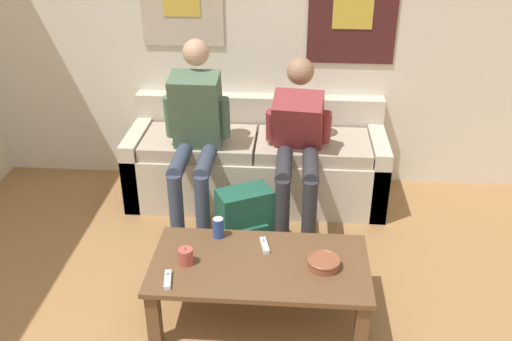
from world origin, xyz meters
TOP-DOWN VIEW (x-y plane):
  - wall_back at (0.00, 2.79)m, footprint 10.00×0.07m
  - couch at (-0.05, 2.43)m, footprint 1.96×0.70m
  - coffee_table at (0.07, 1.03)m, footprint 1.22×0.63m
  - person_seated_adult at (-0.46, 2.07)m, footprint 0.47×0.82m
  - person_seated_teen at (0.26, 2.09)m, footprint 0.47×0.95m
  - backpack at (-0.08, 1.70)m, footprint 0.41×0.34m
  - ceramic_bowl at (0.42, 1.02)m, footprint 0.18×0.18m
  - pillar_candle at (-0.34, 1.00)m, footprint 0.08×0.08m
  - drink_can_blue at (-0.20, 1.28)m, footprint 0.07×0.07m
  - game_controller_near_left at (0.08, 1.19)m, footprint 0.07×0.15m
  - game_controller_near_right at (-0.41, 0.83)m, footprint 0.06×0.15m

SIDE VIEW (x-z plane):
  - backpack at x=-0.08m, z-range -0.01..0.44m
  - couch at x=-0.05m, z-range -0.09..0.66m
  - coffee_table at x=0.07m, z-range 0.13..0.51m
  - game_controller_near_left at x=0.08m, z-range 0.38..0.40m
  - game_controller_near_right at x=-0.41m, z-range 0.38..0.40m
  - ceramic_bowl at x=0.42m, z-range 0.38..0.44m
  - pillar_candle at x=-0.34m, z-range 0.37..0.48m
  - drink_can_blue at x=-0.20m, z-range 0.38..0.50m
  - person_seated_teen at x=0.26m, z-range 0.07..1.23m
  - person_seated_adult at x=-0.46m, z-range 0.06..1.36m
  - wall_back at x=0.00m, z-range 0.00..2.55m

